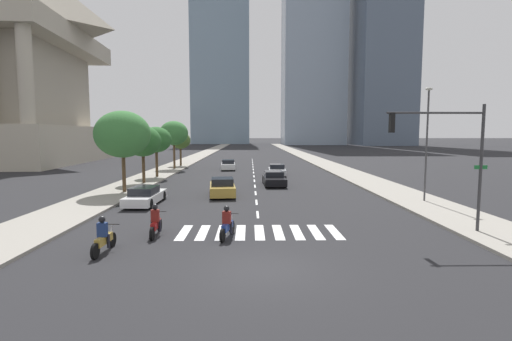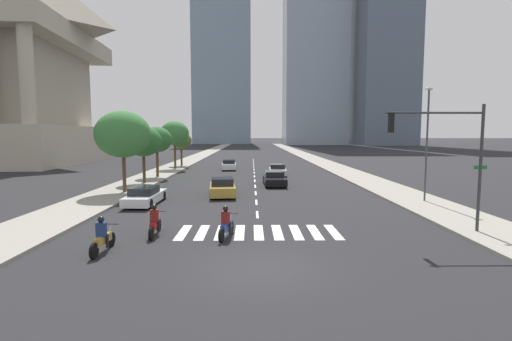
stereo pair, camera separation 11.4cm
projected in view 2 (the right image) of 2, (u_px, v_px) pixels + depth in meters
ground_plane at (261, 269)px, 13.19m from camera, size 800.00×800.00×0.00m
sidewalk_east at (352, 174)px, 43.18m from camera, size 4.00×260.00×0.15m
sidewalk_west at (156, 175)px, 42.90m from camera, size 4.00×260.00×0.15m
crosswalk_near at (259, 232)px, 18.14m from camera, size 7.65×2.84×0.01m
lane_divider_center at (254, 173)px, 46.01m from camera, size 0.14×50.00×0.01m
motorcycle_lead at (103, 238)px, 14.98m from camera, size 0.70×2.18×1.49m
motorcycle_trailing at (226, 225)px, 17.13m from camera, size 0.79×2.10×1.49m
motorcycle_third at (155, 223)px, 17.51m from camera, size 0.70×2.23×1.49m
sedan_black_0 at (274, 179)px, 34.70m from camera, size 2.02×4.83×1.27m
sedan_white_1 at (229, 165)px, 49.54m from camera, size 2.00×4.30×1.32m
sedan_silver_2 at (278, 170)px, 42.87m from camera, size 1.99×4.57×1.27m
sedan_white_3 at (145, 196)px, 25.28m from camera, size 1.89×4.75×1.21m
sedan_gold_4 at (222, 187)px, 28.82m from camera, size 2.25×4.71×1.37m
traffic_signal_near at (446, 145)px, 17.39m from camera, size 4.77×0.28×5.89m
street_lamp_east at (427, 136)px, 25.39m from camera, size 0.50×0.24×7.61m
street_tree_nearest at (123, 134)px, 29.51m from camera, size 4.28×4.28×6.32m
street_tree_second at (143, 141)px, 35.07m from camera, size 3.33×3.33×5.28m
street_tree_third at (157, 140)px, 40.08m from camera, size 3.18×3.18×5.28m
street_tree_fourth at (175, 133)px, 49.39m from camera, size 3.69×3.69×6.19m
street_tree_fifth at (181, 140)px, 54.06m from camera, size 2.85×2.85×4.83m
office_tower_left_skyline at (222, 53)px, 179.80m from camera, size 26.77×21.60×86.38m
office_tower_center_skyline at (315, 22)px, 162.42m from camera, size 25.85×20.98×117.18m
office_tower_right_skyline at (384, 29)px, 156.21m from camera, size 21.74×28.19×105.04m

